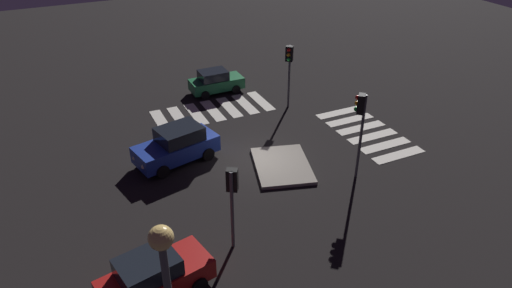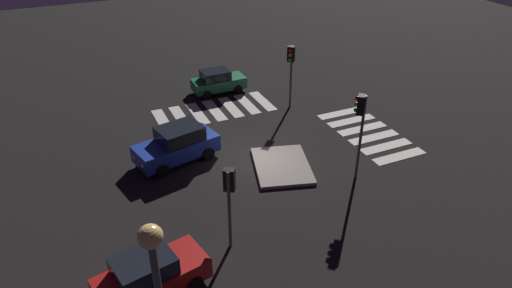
{
  "view_description": "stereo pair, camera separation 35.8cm",
  "coord_description": "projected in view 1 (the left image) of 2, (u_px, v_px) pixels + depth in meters",
  "views": [
    {
      "loc": [
        -19.19,
        9.0,
        13.44
      ],
      "look_at": [
        0.0,
        0.0,
        1.0
      ],
      "focal_mm": 32.7,
      "sensor_mm": 36.0,
      "label": 1
    },
    {
      "loc": [
        -19.34,
        8.68,
        13.44
      ],
      "look_at": [
        0.0,
        0.0,
        1.0
      ],
      "focal_mm": 32.7,
      "sensor_mm": 36.0,
      "label": 2
    }
  ],
  "objects": [
    {
      "name": "traffic_light_south",
      "position": [
        360.0,
        116.0,
        22.03
      ],
      "size": [
        0.54,
        0.53,
        4.54
      ],
      "rotation": [
        0.0,
        0.0,
        0.83
      ],
      "color": "#47474C",
      "rests_on": "ground"
    },
    {
      "name": "crosswalk_side",
      "position": [
        213.0,
        111.0,
        30.23
      ],
      "size": [
        3.2,
        7.6,
        0.02
      ],
      "color": "silver",
      "rests_on": "ground"
    },
    {
      "name": "car_green",
      "position": [
        216.0,
        82.0,
        32.38
      ],
      "size": [
        1.78,
        3.74,
        1.62
      ],
      "rotation": [
        0.0,
        0.0,
        -1.56
      ],
      "color": "#196B38",
      "rests_on": "ground"
    },
    {
      "name": "traffic_island",
      "position": [
        282.0,
        166.0,
        24.45
      ],
      "size": [
        4.38,
        3.73,
        0.18
      ],
      "color": "gray",
      "rests_on": "ground"
    },
    {
      "name": "crosswalk_near",
      "position": [
        367.0,
        132.0,
        27.75
      ],
      "size": [
        6.45,
        3.2,
        0.02
      ],
      "color": "silver",
      "rests_on": "ground"
    },
    {
      "name": "traffic_light_west",
      "position": [
        232.0,
        189.0,
        18.05
      ],
      "size": [
        0.53,
        0.54,
        3.69
      ],
      "rotation": [
        0.0,
        0.0,
        -0.58
      ],
      "color": "#47474C",
      "rests_on": "ground"
    },
    {
      "name": "car_red",
      "position": [
        154.0,
        276.0,
        16.72
      ],
      "size": [
        2.54,
        4.31,
        1.78
      ],
      "rotation": [
        0.0,
        0.0,
        -1.36
      ],
      "color": "red",
      "rests_on": "ground"
    },
    {
      "name": "ground_plane",
      "position": [
        256.0,
        160.0,
        25.08
      ],
      "size": [
        80.0,
        80.0,
        0.0
      ],
      "primitive_type": "plane",
      "color": "black"
    },
    {
      "name": "car_blue",
      "position": [
        177.0,
        145.0,
        24.56
      ],
      "size": [
        2.83,
        4.7,
        1.93
      ],
      "rotation": [
        0.0,
        0.0,
        1.8
      ],
      "color": "#1E389E",
      "rests_on": "ground"
    },
    {
      "name": "traffic_light_east",
      "position": [
        289.0,
        62.0,
        29.03
      ],
      "size": [
        0.53,
        0.54,
        4.19
      ],
      "rotation": [
        0.0,
        0.0,
        2.39
      ],
      "color": "#47474C",
      "rests_on": "ground"
    }
  ]
}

